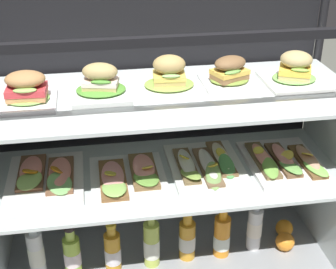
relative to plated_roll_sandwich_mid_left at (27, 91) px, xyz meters
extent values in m
cube|color=#5C5D53|center=(0.44, 0.02, -0.78)|extent=(6.00, 6.00, 0.02)
cube|color=#999CA0|center=(0.44, 0.02, -0.75)|extent=(1.29, 0.54, 0.04)
cylinder|color=black|center=(1.07, 0.27, -0.27)|extent=(0.03, 0.03, 0.99)
cube|color=black|center=(0.44, -0.24, 0.21)|extent=(1.26, 0.02, 0.02)
cube|color=black|center=(0.44, 0.28, -0.25)|extent=(1.22, 0.01, 0.95)
cube|color=silver|center=(1.05, 0.02, -0.54)|extent=(0.01, 0.47, 0.37)
cube|color=silver|center=(0.44, 0.02, -0.35)|extent=(1.24, 0.49, 0.01)
cube|color=silver|center=(1.05, 0.02, -0.20)|extent=(0.01, 0.47, 0.29)
cube|color=silver|center=(0.44, 0.02, -0.05)|extent=(1.24, 0.49, 0.01)
cube|color=white|center=(0.00, 0.00, -0.04)|extent=(0.17, 0.17, 0.01)
ellipsoid|color=#85C259|center=(0.00, 0.00, -0.02)|extent=(0.13, 0.11, 0.01)
cube|color=tan|center=(0.00, 0.00, -0.01)|extent=(0.12, 0.09, 0.02)
cube|color=#CA373C|center=(0.00, 0.00, 0.01)|extent=(0.12, 0.10, 0.02)
ellipsoid|color=#95BF5C|center=(0.00, -0.04, 0.02)|extent=(0.07, 0.03, 0.01)
ellipsoid|color=#AB7A49|center=(0.00, 0.00, 0.04)|extent=(0.13, 0.10, 0.05)
cube|color=white|center=(0.22, 0.03, -0.04)|extent=(0.19, 0.19, 0.02)
ellipsoid|color=#549635|center=(0.22, 0.03, -0.02)|extent=(0.16, 0.13, 0.02)
cube|color=tan|center=(0.22, 0.03, -0.01)|extent=(0.12, 0.09, 0.02)
cube|color=beige|center=(0.22, 0.03, 0.01)|extent=(0.12, 0.10, 0.01)
ellipsoid|color=#539637|center=(0.22, 0.00, 0.02)|extent=(0.07, 0.04, 0.02)
ellipsoid|color=tan|center=(0.22, 0.03, 0.04)|extent=(0.12, 0.10, 0.05)
cube|color=white|center=(0.45, 0.05, -0.04)|extent=(0.20, 0.20, 0.01)
ellipsoid|color=#8FBD4C|center=(0.45, 0.05, -0.02)|extent=(0.16, 0.14, 0.02)
cube|color=tan|center=(0.45, 0.05, -0.01)|extent=(0.11, 0.09, 0.02)
cube|color=#E3C658|center=(0.45, 0.05, 0.01)|extent=(0.11, 0.09, 0.02)
ellipsoid|color=#98C773|center=(0.45, 0.01, 0.02)|extent=(0.06, 0.04, 0.02)
ellipsoid|color=tan|center=(0.45, 0.05, 0.04)|extent=(0.11, 0.09, 0.06)
cube|color=white|center=(0.65, 0.05, -0.04)|extent=(0.18, 0.18, 0.01)
ellipsoid|color=olive|center=(0.65, 0.05, -0.02)|extent=(0.13, 0.11, 0.01)
cube|color=olive|center=(0.65, 0.05, -0.01)|extent=(0.13, 0.11, 0.02)
cube|color=#E7BC4C|center=(0.65, 0.05, 0.00)|extent=(0.13, 0.12, 0.02)
ellipsoid|color=#78B652|center=(0.65, 0.02, 0.02)|extent=(0.07, 0.05, 0.01)
ellipsoid|color=brown|center=(0.65, 0.05, 0.03)|extent=(0.14, 0.12, 0.04)
cube|color=white|center=(0.87, 0.04, -0.04)|extent=(0.20, 0.20, 0.01)
ellipsoid|color=#7FC15C|center=(0.87, 0.04, -0.02)|extent=(0.15, 0.13, 0.01)
cube|color=#D7BD7A|center=(0.87, 0.04, -0.02)|extent=(0.13, 0.12, 0.02)
cube|color=yellow|center=(0.87, 0.04, 0.00)|extent=(0.13, 0.13, 0.02)
ellipsoid|color=#91BE48|center=(0.87, 0.00, 0.02)|extent=(0.07, 0.05, 0.02)
ellipsoid|color=tan|center=(0.87, 0.04, 0.04)|extent=(0.13, 0.13, 0.06)
cube|color=white|center=(0.02, 0.03, -0.34)|extent=(0.26, 0.33, 0.02)
cube|color=brown|center=(-0.03, 0.06, -0.32)|extent=(0.09, 0.23, 0.01)
ellipsoid|color=#98C461|center=(-0.03, -0.01, -0.31)|extent=(0.10, 0.13, 0.02)
ellipsoid|color=#F79685|center=(-0.03, 0.06, -0.31)|extent=(0.07, 0.18, 0.01)
cylinder|color=orange|center=(-0.03, 0.03, -0.30)|extent=(0.07, 0.07, 0.02)
cube|color=brown|center=(0.07, 0.03, -0.32)|extent=(0.09, 0.23, 0.01)
ellipsoid|color=#7BB764|center=(0.07, -0.04, -0.31)|extent=(0.10, 0.13, 0.04)
ellipsoid|color=#F69582|center=(0.07, 0.03, -0.31)|extent=(0.07, 0.19, 0.02)
cylinder|color=orange|center=(0.06, 0.02, -0.30)|extent=(0.06, 0.06, 0.03)
cube|color=white|center=(0.30, -0.02, -0.34)|extent=(0.26, 0.33, 0.01)
cube|color=brown|center=(0.24, -0.03, -0.32)|extent=(0.09, 0.24, 0.02)
ellipsoid|color=#97C95F|center=(0.24, -0.10, -0.31)|extent=(0.08, 0.12, 0.03)
ellipsoid|color=pink|center=(0.24, -0.03, -0.31)|extent=(0.07, 0.19, 0.01)
cylinder|color=yellow|center=(0.24, -0.03, -0.30)|extent=(0.06, 0.06, 0.02)
cube|color=brown|center=(0.35, 0.01, -0.32)|extent=(0.09, 0.23, 0.02)
ellipsoid|color=#6B9F3E|center=(0.35, -0.06, -0.31)|extent=(0.11, 0.13, 0.02)
ellipsoid|color=#F39C8D|center=(0.35, 0.01, -0.31)|extent=(0.07, 0.18, 0.02)
cylinder|color=yellow|center=(0.36, -0.02, -0.30)|extent=(0.05, 0.04, 0.02)
cube|color=white|center=(0.58, 0.02, -0.34)|extent=(0.26, 0.33, 0.02)
cube|color=brown|center=(0.50, 0.02, -0.32)|extent=(0.06, 0.24, 0.01)
ellipsoid|color=#8BAF49|center=(0.50, -0.06, -0.31)|extent=(0.08, 0.13, 0.04)
ellipsoid|color=silver|center=(0.50, 0.02, -0.31)|extent=(0.05, 0.19, 0.02)
cylinder|color=yellow|center=(0.50, 0.04, -0.30)|extent=(0.05, 0.05, 0.02)
cube|color=brown|center=(0.58, 0.00, -0.32)|extent=(0.06, 0.26, 0.01)
ellipsoid|color=#799E54|center=(0.58, -0.08, -0.31)|extent=(0.07, 0.13, 0.05)
ellipsoid|color=silver|center=(0.58, 0.00, -0.31)|extent=(0.05, 0.21, 0.02)
cylinder|color=yellow|center=(0.58, -0.04, -0.30)|extent=(0.05, 0.05, 0.02)
cube|color=brown|center=(0.64, 0.04, -0.32)|extent=(0.06, 0.24, 0.01)
ellipsoid|color=#4E974C|center=(0.64, -0.03, -0.31)|extent=(0.06, 0.12, 0.05)
ellipsoid|color=#F6E9C6|center=(0.64, 0.04, -0.31)|extent=(0.05, 0.20, 0.01)
cylinder|color=yellow|center=(0.64, 0.05, -0.30)|extent=(0.06, 0.06, 0.03)
cube|color=white|center=(0.86, 0.00, -0.34)|extent=(0.26, 0.33, 0.02)
cube|color=brown|center=(0.78, 0.01, -0.32)|extent=(0.06, 0.25, 0.01)
ellipsoid|color=#7BB649|center=(0.78, -0.07, -0.31)|extent=(0.07, 0.13, 0.03)
ellipsoid|color=#F59C86|center=(0.78, 0.01, -0.31)|extent=(0.05, 0.20, 0.01)
cylinder|color=yellow|center=(0.77, 0.04, -0.30)|extent=(0.05, 0.05, 0.01)
cube|color=brown|center=(0.85, 0.00, -0.32)|extent=(0.06, 0.23, 0.01)
ellipsoid|color=#75B454|center=(0.85, -0.07, -0.31)|extent=(0.08, 0.13, 0.02)
ellipsoid|color=#F49B8C|center=(0.85, 0.00, -0.31)|extent=(0.05, 0.19, 0.02)
cylinder|color=#FDDB4B|center=(0.86, -0.02, -0.30)|extent=(0.06, 0.06, 0.03)
cube|color=brown|center=(0.93, -0.03, -0.32)|extent=(0.06, 0.23, 0.01)
ellipsoid|color=#8BD458|center=(0.93, -0.10, -0.31)|extent=(0.08, 0.13, 0.02)
ellipsoid|color=#E0A381|center=(0.93, -0.03, -0.31)|extent=(0.05, 0.18, 0.02)
cylinder|color=yellow|center=(0.93, -0.03, -0.29)|extent=(0.05, 0.05, 0.03)
cylinder|color=white|center=(-0.05, 0.00, -0.63)|extent=(0.06, 0.06, 0.19)
cylinder|color=silver|center=(-0.05, 0.00, -0.63)|extent=(0.06, 0.06, 0.07)
cylinder|color=white|center=(-0.05, 0.00, -0.52)|extent=(0.03, 0.03, 0.04)
cylinder|color=#3170B8|center=(-0.05, 0.00, -0.49)|extent=(0.04, 0.04, 0.01)
cylinder|color=#AED246|center=(0.08, -0.01, -0.65)|extent=(0.06, 0.06, 0.15)
cylinder|color=white|center=(0.08, -0.01, -0.66)|extent=(0.06, 0.06, 0.06)
cylinder|color=#B5D552|center=(0.08, -0.01, -0.55)|extent=(0.03, 0.03, 0.04)
cylinder|color=black|center=(0.08, -0.01, -0.52)|extent=(0.04, 0.04, 0.01)
cylinder|color=orange|center=(0.23, -0.01, -0.65)|extent=(0.06, 0.06, 0.15)
cylinder|color=silver|center=(0.23, -0.01, -0.67)|extent=(0.06, 0.06, 0.06)
cylinder|color=gold|center=(0.23, -0.01, -0.55)|extent=(0.03, 0.03, 0.04)
cylinder|color=gold|center=(0.23, -0.01, -0.53)|extent=(0.04, 0.04, 0.01)
cylinder|color=#B8CD4F|center=(0.37, -0.01, -0.64)|extent=(0.06, 0.06, 0.18)
cylinder|color=white|center=(0.37, -0.01, -0.65)|extent=(0.06, 0.06, 0.08)
cylinder|color=#B4CB51|center=(0.37, -0.01, -0.53)|extent=(0.03, 0.03, 0.04)
cylinder|color=gold|center=(0.37, -0.01, -0.50)|extent=(0.03, 0.03, 0.01)
cylinder|color=gold|center=(0.51, 0.00, -0.65)|extent=(0.06, 0.06, 0.16)
cylinder|color=silver|center=(0.51, 0.00, -0.66)|extent=(0.06, 0.06, 0.06)
cylinder|color=gold|center=(0.51, 0.00, -0.55)|extent=(0.03, 0.03, 0.05)
cylinder|color=#2C71B3|center=(0.51, 0.00, -0.51)|extent=(0.04, 0.04, 0.02)
cylinder|color=orange|center=(0.64, 0.00, -0.64)|extent=(0.06, 0.06, 0.17)
cylinder|color=white|center=(0.64, 0.00, -0.67)|extent=(0.06, 0.06, 0.06)
cylinder|color=orange|center=(0.64, 0.00, -0.54)|extent=(0.03, 0.03, 0.05)
cylinder|color=silver|center=(0.64, 0.00, -0.51)|extent=(0.04, 0.04, 0.01)
cylinder|color=white|center=(0.78, 0.02, -0.64)|extent=(0.06, 0.06, 0.18)
cylinder|color=white|center=(0.78, 0.02, -0.64)|extent=(0.06, 0.06, 0.06)
cylinder|color=white|center=(0.78, 0.02, -0.53)|extent=(0.03, 0.03, 0.04)
cylinder|color=black|center=(0.78, 0.02, -0.51)|extent=(0.03, 0.03, 0.01)
sphere|color=orange|center=(0.93, 0.07, -0.69)|extent=(0.07, 0.07, 0.07)
sphere|color=orange|center=(0.90, -0.02, -0.69)|extent=(0.07, 0.07, 0.07)
camera|label=1|loc=(0.20, -1.43, 0.57)|focal=52.51mm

